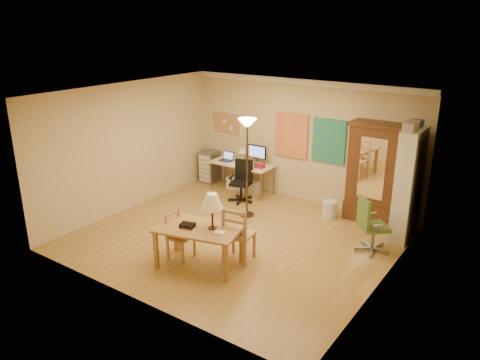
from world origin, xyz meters
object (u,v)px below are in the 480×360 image
Objects in this scene: dining_table at (204,220)px; office_chair_black at (241,190)px; armoire at (375,179)px; bookshelf at (408,186)px; computer_desk at (244,174)px; office_chair_green at (371,237)px.

dining_table reaches higher than office_chair_black.
bookshelf reaches higher than armoire.
dining_table is 1.00× the size of computer_desk.
dining_table is 0.75× the size of armoire.
dining_table is at bearing -65.88° from computer_desk.
computer_desk is 1.50× the size of office_chair_green.
armoire is at bearing 150.07° from bookshelf.
armoire reaches higher than office_chair_black.
office_chair_black is 0.45× the size of bookshelf.
bookshelf is at bearing 3.16° from office_chair_black.
armoire is at bearing 64.24° from dining_table.
office_chair_green is (3.56, -1.22, -0.15)m from computer_desk.
armoire is (1.63, 3.38, 0.07)m from dining_table.
office_chair_green is 0.50× the size of armoire.
dining_table is 3.75m from armoire.
office_chair_black is 2.92m from armoire.
office_chair_black is (-1.15, 2.74, -0.56)m from dining_table.
dining_table is 3.03m from office_chair_black.
bookshelf is (2.39, 2.94, 0.22)m from dining_table.
dining_table is 1.51× the size of office_chair_green.
bookshelf is (0.76, -0.44, 0.16)m from armoire.
computer_desk is at bearing 114.12° from dining_table.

